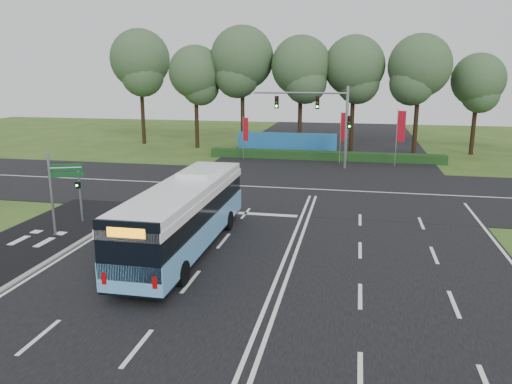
% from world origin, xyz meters
% --- Properties ---
extents(ground, '(120.00, 120.00, 0.00)m').
position_xyz_m(ground, '(0.00, 0.00, 0.00)').
color(ground, '#30511B').
rests_on(ground, ground).
extents(road_main, '(20.00, 120.00, 0.04)m').
position_xyz_m(road_main, '(0.00, 0.00, 0.02)').
color(road_main, black).
rests_on(road_main, ground).
extents(road_cross, '(120.00, 14.00, 0.05)m').
position_xyz_m(road_cross, '(0.00, 12.00, 0.03)').
color(road_cross, black).
rests_on(road_cross, ground).
extents(bike_path, '(5.00, 18.00, 0.06)m').
position_xyz_m(bike_path, '(-12.50, -3.00, 0.03)').
color(bike_path, black).
rests_on(bike_path, ground).
extents(kerb_strip, '(0.25, 18.00, 0.12)m').
position_xyz_m(kerb_strip, '(-10.10, -3.00, 0.06)').
color(kerb_strip, gray).
rests_on(kerb_strip, ground).
extents(city_bus, '(2.64, 12.01, 3.44)m').
position_xyz_m(city_bus, '(-4.67, -1.58, 1.73)').
color(city_bus, '#5EA1DA').
rests_on(city_bus, ground).
extents(pedestrian_signal, '(0.26, 0.41, 3.14)m').
position_xyz_m(pedestrian_signal, '(-11.87, 1.60, 1.72)').
color(pedestrian_signal, gray).
rests_on(pedestrian_signal, ground).
extents(street_sign, '(1.58, 0.65, 4.29)m').
position_xyz_m(street_sign, '(-11.60, -0.74, 2.68)').
color(street_sign, gray).
rests_on(street_sign, ground).
extents(banner_flag_left, '(0.57, 0.25, 4.06)m').
position_xyz_m(banner_flag_left, '(-7.43, 23.24, 2.67)').
color(banner_flag_left, gray).
rests_on(banner_flag_left, ground).
extents(banner_flag_mid, '(0.67, 0.27, 4.71)m').
position_xyz_m(banner_flag_mid, '(1.69, 22.88, 3.06)').
color(banner_flag_mid, gray).
rests_on(banner_flag_mid, ground).
extents(banner_flag_right, '(0.72, 0.26, 5.00)m').
position_xyz_m(banner_flag_right, '(6.54, 22.25, 3.24)').
color(banner_flag_right, gray).
rests_on(banner_flag_right, ground).
extents(traffic_light_gantry, '(8.41, 0.28, 7.00)m').
position_xyz_m(traffic_light_gantry, '(0.21, 20.50, 4.66)').
color(traffic_light_gantry, gray).
rests_on(traffic_light_gantry, ground).
extents(hedge, '(22.00, 1.20, 0.80)m').
position_xyz_m(hedge, '(0.00, 24.50, 0.40)').
color(hedge, '#153312').
rests_on(hedge, ground).
extents(blue_hoarding, '(10.00, 0.30, 2.20)m').
position_xyz_m(blue_hoarding, '(-4.00, 27.00, 1.10)').
color(blue_hoarding, '#1D619F').
rests_on(blue_hoarding, ground).
extents(eucalyptus_row, '(48.69, 8.71, 12.92)m').
position_xyz_m(eucalyptus_row, '(-2.96, 30.19, 8.70)').
color(eucalyptus_row, black).
rests_on(eucalyptus_row, ground).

